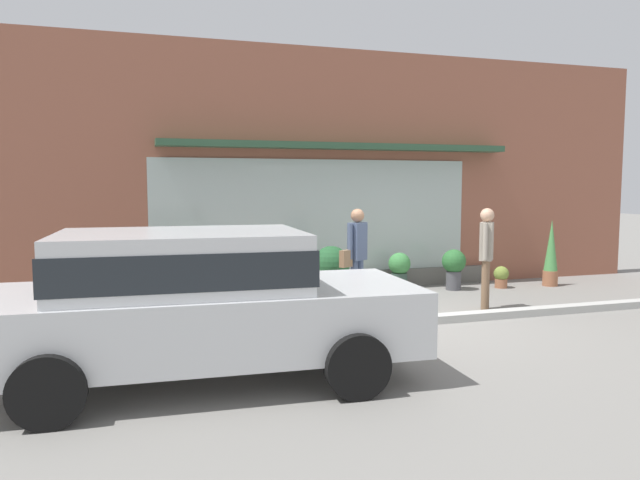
{
  "coord_description": "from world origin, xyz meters",
  "views": [
    {
      "loc": [
        -3.93,
        -8.18,
        2.1
      ],
      "look_at": [
        -0.96,
        1.2,
        1.18
      ],
      "focal_mm": 33.51,
      "sensor_mm": 36.0,
      "label": 1
    }
  ],
  "objects_px": {
    "parked_car_silver": "(195,297)",
    "potted_plant_window_left": "(183,284)",
    "potted_plant_window_center": "(501,276)",
    "potted_plant_doorstep": "(331,270)",
    "pedestrian_passerby": "(486,250)",
    "pedestrian_with_handbag": "(356,251)",
    "fire_hydrant": "(308,288)",
    "potted_plant_near_hydrant": "(121,290)",
    "potted_plant_window_right": "(454,266)",
    "potted_plant_low_front": "(551,254)",
    "potted_plant_corner_tall": "(399,269)"
  },
  "relations": [
    {
      "from": "potted_plant_low_front",
      "to": "fire_hydrant",
      "type": "bearing_deg",
      "value": -169.45
    },
    {
      "from": "parked_car_silver",
      "to": "potted_plant_window_left",
      "type": "distance_m",
      "value": 4.43
    },
    {
      "from": "potted_plant_window_left",
      "to": "pedestrian_with_handbag",
      "type": "bearing_deg",
      "value": -27.63
    },
    {
      "from": "potted_plant_window_right",
      "to": "potted_plant_doorstep",
      "type": "bearing_deg",
      "value": -176.4
    },
    {
      "from": "parked_car_silver",
      "to": "potted_plant_window_right",
      "type": "bearing_deg",
      "value": 39.57
    },
    {
      "from": "pedestrian_passerby",
      "to": "potted_plant_near_hydrant",
      "type": "height_order",
      "value": "pedestrian_passerby"
    },
    {
      "from": "fire_hydrant",
      "to": "pedestrian_passerby",
      "type": "xyz_separation_m",
      "value": [
        2.9,
        -0.64,
        0.59
      ]
    },
    {
      "from": "potted_plant_near_hydrant",
      "to": "potted_plant_doorstep",
      "type": "height_order",
      "value": "potted_plant_doorstep"
    },
    {
      "from": "potted_plant_corner_tall",
      "to": "pedestrian_with_handbag",
      "type": "bearing_deg",
      "value": -136.27
    },
    {
      "from": "potted_plant_low_front",
      "to": "potted_plant_window_left",
      "type": "height_order",
      "value": "potted_plant_low_front"
    },
    {
      "from": "potted_plant_window_right",
      "to": "potted_plant_window_center",
      "type": "xyz_separation_m",
      "value": [
        1.04,
        -0.09,
        -0.25
      ]
    },
    {
      "from": "potted_plant_near_hydrant",
      "to": "potted_plant_corner_tall",
      "type": "xyz_separation_m",
      "value": [
        5.22,
        0.14,
        0.11
      ]
    },
    {
      "from": "potted_plant_window_center",
      "to": "potted_plant_corner_tall",
      "type": "relative_size",
      "value": 0.58
    },
    {
      "from": "potted_plant_window_left",
      "to": "potted_plant_window_right",
      "type": "bearing_deg",
      "value": -3.06
    },
    {
      "from": "potted_plant_doorstep",
      "to": "potted_plant_window_center",
      "type": "bearing_deg",
      "value": 1.18
    },
    {
      "from": "parked_car_silver",
      "to": "potted_plant_window_left",
      "type": "height_order",
      "value": "parked_car_silver"
    },
    {
      "from": "parked_car_silver",
      "to": "potted_plant_low_front",
      "type": "relative_size",
      "value": 3.33
    },
    {
      "from": "potted_plant_low_front",
      "to": "potted_plant_near_hydrant",
      "type": "xyz_separation_m",
      "value": [
        -8.47,
        0.26,
        -0.34
      ]
    },
    {
      "from": "parked_car_silver",
      "to": "potted_plant_low_front",
      "type": "xyz_separation_m",
      "value": [
        7.64,
        3.93,
        -0.25
      ]
    },
    {
      "from": "pedestrian_passerby",
      "to": "potted_plant_window_left",
      "type": "distance_m",
      "value": 5.29
    },
    {
      "from": "potted_plant_corner_tall",
      "to": "parked_car_silver",
      "type": "bearing_deg",
      "value": -135.43
    },
    {
      "from": "parked_car_silver",
      "to": "potted_plant_window_center",
      "type": "distance_m",
      "value": 7.69
    },
    {
      "from": "potted_plant_low_front",
      "to": "potted_plant_window_center",
      "type": "xyz_separation_m",
      "value": [
        -1.12,
        0.09,
        -0.43
      ]
    },
    {
      "from": "fire_hydrant",
      "to": "pedestrian_with_handbag",
      "type": "bearing_deg",
      "value": 3.9
    },
    {
      "from": "fire_hydrant",
      "to": "potted_plant_doorstep",
      "type": "bearing_deg",
      "value": 54.54
    },
    {
      "from": "fire_hydrant",
      "to": "potted_plant_window_right",
      "type": "height_order",
      "value": "fire_hydrant"
    },
    {
      "from": "potted_plant_doorstep",
      "to": "potted_plant_corner_tall",
      "type": "bearing_deg",
      "value": 14.06
    },
    {
      "from": "fire_hydrant",
      "to": "potted_plant_window_center",
      "type": "distance_m",
      "value": 4.57
    },
    {
      "from": "fire_hydrant",
      "to": "potted_plant_window_center",
      "type": "xyz_separation_m",
      "value": [
        4.42,
        1.12,
        -0.18
      ]
    },
    {
      "from": "fire_hydrant",
      "to": "potted_plant_low_front",
      "type": "distance_m",
      "value": 5.64
    },
    {
      "from": "pedestrian_with_handbag",
      "to": "potted_plant_window_left",
      "type": "bearing_deg",
      "value": -60.96
    },
    {
      "from": "pedestrian_passerby",
      "to": "potted_plant_window_right",
      "type": "bearing_deg",
      "value": -156.1
    },
    {
      "from": "potted_plant_low_front",
      "to": "potted_plant_window_right",
      "type": "relative_size",
      "value": 1.7
    },
    {
      "from": "pedestrian_passerby",
      "to": "pedestrian_with_handbag",
      "type": "bearing_deg",
      "value": -70.55
    },
    {
      "from": "potted_plant_window_center",
      "to": "potted_plant_doorstep",
      "type": "xyz_separation_m",
      "value": [
        -3.68,
        -0.08,
        0.3
      ]
    },
    {
      "from": "potted_plant_window_right",
      "to": "potted_plant_window_left",
      "type": "height_order",
      "value": "potted_plant_window_right"
    },
    {
      "from": "potted_plant_window_right",
      "to": "potted_plant_window_center",
      "type": "height_order",
      "value": "potted_plant_window_right"
    },
    {
      "from": "fire_hydrant",
      "to": "potted_plant_near_hydrant",
      "type": "xyz_separation_m",
      "value": [
        -2.93,
        1.29,
        -0.1
      ]
    },
    {
      "from": "pedestrian_passerby",
      "to": "potted_plant_corner_tall",
      "type": "height_order",
      "value": "pedestrian_passerby"
    },
    {
      "from": "pedestrian_with_handbag",
      "to": "pedestrian_passerby",
      "type": "xyz_separation_m",
      "value": [
        2.04,
        -0.7,
        0.02
      ]
    },
    {
      "from": "pedestrian_passerby",
      "to": "potted_plant_corner_tall",
      "type": "bearing_deg",
      "value": -125.42
    },
    {
      "from": "parked_car_silver",
      "to": "potted_plant_doorstep",
      "type": "bearing_deg",
      "value": 56.9
    },
    {
      "from": "parked_car_silver",
      "to": "potted_plant_corner_tall",
      "type": "distance_m",
      "value": 6.19
    },
    {
      "from": "potted_plant_low_front",
      "to": "parked_car_silver",
      "type": "bearing_deg",
      "value": -152.8
    },
    {
      "from": "parked_car_silver",
      "to": "potted_plant_window_center",
      "type": "bearing_deg",
      "value": 34.35
    },
    {
      "from": "fire_hydrant",
      "to": "potted_plant_doorstep",
      "type": "relative_size",
      "value": 0.85
    },
    {
      "from": "pedestrian_with_handbag",
      "to": "potted_plant_near_hydrant",
      "type": "xyz_separation_m",
      "value": [
        -3.78,
        1.24,
        -0.67
      ]
    },
    {
      "from": "pedestrian_with_handbag",
      "to": "potted_plant_window_left",
      "type": "height_order",
      "value": "pedestrian_with_handbag"
    },
    {
      "from": "potted_plant_window_right",
      "to": "pedestrian_with_handbag",
      "type": "bearing_deg",
      "value": -155.41
    },
    {
      "from": "pedestrian_with_handbag",
      "to": "potted_plant_window_left",
      "type": "xyz_separation_m",
      "value": [
        -2.74,
        1.44,
        -0.65
      ]
    }
  ]
}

